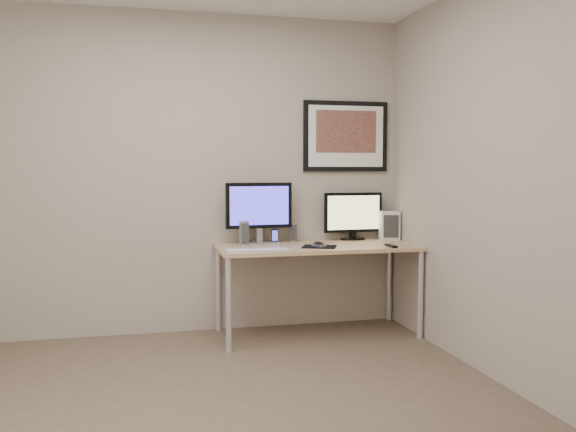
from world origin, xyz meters
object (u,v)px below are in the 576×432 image
keyboard (257,250)px  fan_unit (389,226)px  monitor_tv (353,215)px  speaker_right (293,232)px  framed_art (346,136)px  phone_dock (275,236)px  monitor_large (259,210)px  desk (317,253)px  speaker_left (244,233)px

keyboard → fan_unit: size_ratio=1.95×
monitor_tv → speaker_right: bearing=178.8°
monitor_tv → framed_art: bearing=133.7°
phone_dock → keyboard: phone_dock is taller
monitor_large → speaker_right: (0.30, 0.07, -0.20)m
fan_unit → keyboard: bearing=-151.3°
desk → framed_art: (0.35, 0.33, 0.96)m
monitor_large → monitor_tv: (0.84, 0.08, -0.06)m
monitor_tv → speaker_right: 0.56m
desk → monitor_tv: (0.40, 0.28, 0.28)m
keyboard → phone_dock: bearing=63.5°
monitor_large → fan_unit: monitor_large is taller
framed_art → fan_unit: 0.86m
desk → fan_unit: 0.76m
phone_dock → fan_unit: size_ratio=0.51×
desk → monitor_large: 0.59m
keyboard → desk: bearing=26.9°
framed_art → keyboard: (-0.88, -0.58, -0.88)m
speaker_right → keyboard: 0.66m
framed_art → keyboard: bearing=-146.9°
keyboard → speaker_left: bearing=98.4°
speaker_left → monitor_large: bearing=25.9°
keyboard → fan_unit: (1.24, 0.45, 0.12)m
monitor_large → keyboard: size_ratio=1.14×
monitor_large → fan_unit: bearing=-3.2°
monitor_large → keyboard: bearing=-105.8°
framed_art → keyboard: 1.38m
desk → phone_dock: 0.37m
phone_dock → fan_unit: 1.03m
monitor_large → monitor_tv: bearing=1.9°
speaker_right → keyboard: size_ratio=0.33×
fan_unit → monitor_large: bearing=-171.0°
monitor_tv → fan_unit: size_ratio=2.10×
desk → speaker_right: bearing=116.1°
desk → monitor_tv: 0.57m
desk → keyboard: 0.59m
speaker_left → speaker_right: bearing=13.9°
monitor_tv → keyboard: size_ratio=1.08×
monitor_large → phone_dock: bearing=-24.7°
framed_art → monitor_tv: 0.68m
speaker_left → phone_dock: size_ratio=1.58×
keyboard → speaker_right: bearing=54.5°
speaker_right → monitor_large: bearing=-168.8°
speaker_right → fan_unit: bearing=-6.2°
monitor_large → speaker_right: monitor_large is taller
desk → fan_unit: size_ratio=6.47×
monitor_large → desk: bearing=-28.3°
framed_art → keyboard: size_ratio=1.56×
speaker_right → fan_unit: size_ratio=0.65×
monitor_tv → keyboard: 1.09m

